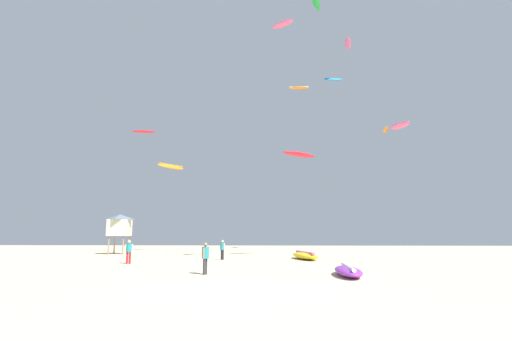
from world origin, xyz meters
TOP-DOWN VIEW (x-y plane):
  - ground_plane at (0.00, 0.00)m, footprint 120.00×120.00m
  - person_foreground at (-2.11, 6.53)m, footprint 0.37×0.53m
  - person_midground at (-8.80, 13.80)m, footprint 0.53×0.37m
  - person_left at (-2.73, 18.54)m, footprint 0.42×0.38m
  - kite_grounded_near at (5.15, 6.07)m, footprint 1.48×4.48m
  - kite_grounded_mid at (4.07, 19.21)m, footprint 2.58×5.63m
  - lifeguard_tower at (-14.69, 26.95)m, footprint 2.30×2.30m
  - kite_aloft_0 at (4.90, 14.20)m, footprint 1.32×2.61m
  - kite_aloft_1 at (10.91, 31.86)m, footprint 1.37×3.27m
  - kite_aloft_2 at (2.66, 26.00)m, footprint 2.72×2.36m
  - kite_aloft_3 at (4.04, 23.42)m, footprint 3.86×3.47m
  - kite_aloft_4 at (16.11, 30.25)m, footprint 2.06×3.06m
  - kite_aloft_5 at (4.97, 35.06)m, footprint 2.70×0.85m
  - kite_aloft_6 at (17.34, 39.98)m, footprint 1.63×2.97m
  - kite_aloft_7 at (-11.15, 33.35)m, footprint 3.27×3.75m
  - kite_aloft_8 at (-12.79, 27.48)m, footprint 2.65×1.10m
  - kite_aloft_9 at (9.25, 33.50)m, footprint 2.51×0.99m

SIDE VIEW (x-z plane):
  - ground_plane at x=0.00m, z-range 0.00..0.00m
  - kite_grounded_near at x=5.15m, z-range -0.02..0.53m
  - kite_grounded_mid at x=4.07m, z-range -0.02..0.65m
  - person_left at x=-2.73m, z-range 0.13..1.71m
  - person_foreground at x=-2.11m, z-range 0.14..1.77m
  - person_midground at x=-8.80m, z-range 0.14..1.77m
  - lifeguard_tower at x=-14.69m, z-range 0.98..5.13m
  - kite_aloft_3 at x=4.04m, z-range 9.51..9.96m
  - kite_aloft_7 at x=-11.15m, z-range 9.91..10.83m
  - kite_aloft_8 at x=-12.79m, z-range 13.16..13.43m
  - kite_aloft_4 at x=16.11m, z-range 14.04..14.79m
  - kite_aloft_6 at x=17.34m, z-range 16.14..16.85m
  - kite_aloft_0 at x=4.90m, z-range 19.74..20.35m
  - kite_aloft_5 at x=4.97m, z-range 20.85..21.17m
  - kite_aloft_9 at x=9.25m, z-range 21.17..21.71m
  - kite_aloft_2 at x=2.66m, z-range 24.65..25.16m
  - kite_aloft_1 at x=10.91m, z-range 25.06..25.86m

